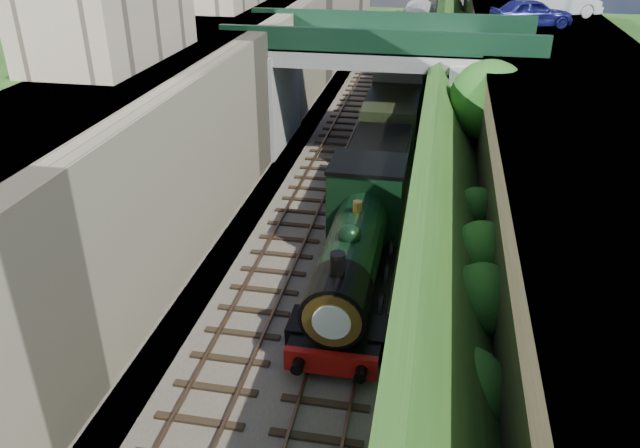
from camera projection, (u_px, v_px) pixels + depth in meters
The scene contains 17 objects.
trackbed at pixel (361, 176), 32.18m from camera, with size 10.00×90.00×0.20m, color #473F38.
retaining_wall at pixel (255, 106), 31.55m from camera, with size 1.00×90.00×7.00m, color #756B56.
street_plateau_left at pixel (190, 102), 32.13m from camera, with size 6.00×90.00×7.00m, color #262628.
street_plateau_right at pixel (564, 131), 29.20m from camera, with size 8.00×90.00×6.25m, color #262628.
embankment_slope at pixel (465, 129), 30.48m from camera, with size 4.29×90.00×6.36m.
track_left at pixel (323, 171), 32.45m from camera, with size 2.50×90.00×0.20m.
track_right at pixel (384, 175), 31.91m from camera, with size 2.50×90.00×0.20m.
road_bridge at pixel (390, 81), 33.70m from camera, with size 16.00×6.40×7.25m.
building_near at pixel (108, 7), 24.46m from camera, with size 4.00×8.00×4.00m, color gray.
tree at pixel (491, 103), 28.00m from camera, with size 3.60×3.80×6.60m.
car_blue at pixel (531, 13), 35.72m from camera, with size 1.88×4.67×1.59m, color navy.
car_silver at pixel (559, 3), 38.93m from camera, with size 1.81×5.20×1.71m, color silver.
locomotive at pixel (356, 250), 21.64m from camera, with size 3.10×10.22×3.83m.
tender at pixel (378, 177), 28.20m from camera, with size 2.70×6.00×3.05m.
coach_front at pixel (400, 93), 39.01m from camera, with size 2.90×18.00×3.70m.
coach_middle at pixel (416, 37), 55.42m from camera, with size 2.90×18.00×3.70m.
coach_rear at pixel (425, 7), 71.84m from camera, with size 2.90×18.00×3.70m.
Camera 1 is at (3.54, -9.62, 12.61)m, focal length 35.00 mm.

